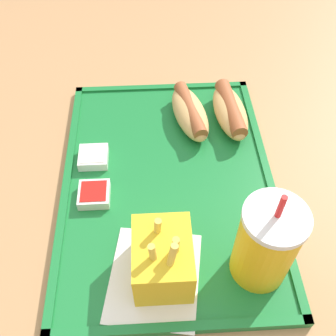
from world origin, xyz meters
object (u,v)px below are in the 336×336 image
Objects in this scene: hot_dog_far at (230,111)px; sauce_cup_mayo at (93,158)px; soda_cup at (266,244)px; fries_carton at (163,259)px; hot_dog_near at (190,112)px; sauce_cup_ketchup at (94,194)px.

sauce_cup_mayo is (0.09, -0.24, -0.01)m from hot_dog_far.
fries_carton is at bearing -90.21° from soda_cup.
fries_carton is (0.29, -0.06, 0.02)m from hot_dog_near.
hot_dog_far reaches higher than sauce_cup_ketchup.
hot_dog_far is 0.32m from fries_carton.
sauce_cup_ketchup is (0.16, -0.23, -0.01)m from hot_dog_far.
sauce_cup_mayo is at bearing -130.69° from soda_cup.
hot_dog_far is at bearing 155.18° from fries_carton.
soda_cup is 0.13m from fries_carton.
hot_dog_near is 0.29m from fries_carton.
soda_cup is at bearing 60.56° from sauce_cup_ketchup.
fries_carton reaches higher than sauce_cup_mayo.
hot_dog_far is 0.98× the size of hot_dog_near.
sauce_cup_mayo is (-0.20, -0.23, -0.06)m from soda_cup.
fries_carton is (0.29, -0.13, 0.02)m from hot_dog_far.
soda_cup reaches higher than sauce_cup_ketchup.
sauce_cup_ketchup is (-0.13, -0.10, -0.03)m from fries_carton.
soda_cup reaches higher than hot_dog_near.
soda_cup reaches higher than sauce_cup_mayo.
hot_dog_far is at bearing 124.69° from sauce_cup_ketchup.
hot_dog_far reaches higher than hot_dog_near.
hot_dog_far is 3.08× the size of sauce_cup_ketchup.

